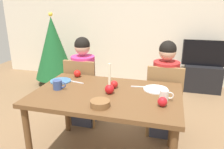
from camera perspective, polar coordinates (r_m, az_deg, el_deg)
The scene contains 20 objects.
back_wall at distance 4.51m, azimuth 8.26°, elevation 14.51°, with size 6.40×0.10×2.60m, color beige.
dining_table at distance 2.14m, azimuth -1.41°, elevation -6.78°, with size 1.40×0.90×0.75m.
chair_left at distance 2.89m, azimuth -7.52°, elevation -3.52°, with size 0.40×0.40×0.90m.
chair_right at distance 2.69m, azimuth 13.32°, elevation -5.57°, with size 0.40×0.40×0.90m.
person_left_child at distance 2.90m, azimuth -7.32°, elevation -2.24°, with size 0.30×0.30×1.17m.
person_right_child at distance 2.70m, azimuth 13.44°, elevation -4.18°, with size 0.30×0.30×1.17m.
tv_stand at distance 4.41m, azimuth 22.29°, elevation -0.82°, with size 0.64×0.40×0.48m, color black.
tv at distance 4.30m, azimuth 23.04°, elevation 5.12°, with size 0.79×0.05×0.46m.
christmas_tree at distance 4.46m, azimuth -14.99°, elevation 6.68°, with size 0.76×0.76×1.41m.
candle_centerpiece at distance 2.07m, azimuth -0.66°, elevation -3.36°, with size 0.09×0.09×0.29m.
plate_left at distance 2.47m, azimuth -13.16°, elevation -1.62°, with size 0.23×0.23×0.01m, color teal.
plate_right at distance 2.22m, azimuth 11.28°, elevation -3.78°, with size 0.24×0.24×0.01m, color silver.
mug_left at distance 2.24m, azimuth -13.84°, elevation -2.59°, with size 0.14×0.09×0.09m.
mug_right at distance 1.99m, azimuth 13.42°, elevation -5.28°, with size 0.12×0.08×0.09m.
fork_left at distance 2.40m, azimuth -9.19°, elevation -1.95°, with size 0.18×0.01×0.01m, color silver.
fork_right at distance 2.26m, azimuth 7.23°, elevation -3.16°, with size 0.18×0.01×0.01m, color silver.
bowl_walnuts at distance 1.83m, azimuth -3.10°, elevation -7.54°, with size 0.16×0.16×0.05m, color brown.
apple_near_candle at distance 1.88m, azimuth 12.94°, elevation -6.89°, with size 0.08×0.08×0.08m, color red.
apple_by_left_plate at distance 2.21m, azimuth 0.54°, elevation -2.55°, with size 0.08×0.08×0.08m, color #B01A1A.
apple_by_right_mug at distance 2.57m, azimuth -8.99°, elevation 0.25°, with size 0.08×0.08×0.08m, color red.
Camera 1 is at (0.56, -1.86, 1.57)m, focal length 35.28 mm.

